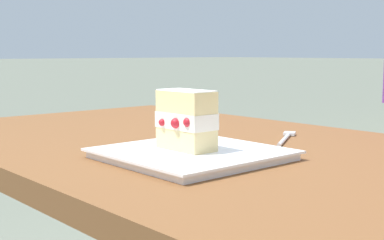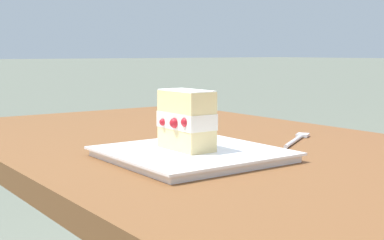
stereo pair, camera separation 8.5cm
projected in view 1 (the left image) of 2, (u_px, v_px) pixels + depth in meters
name	position (u px, v px, depth m)	size (l,w,h in m)	color
patio_table	(226.00, 206.00, 1.02)	(1.49, 0.77, 0.77)	brown
dessert_plate	(192.00, 154.00, 0.90)	(0.27, 0.27, 0.02)	white
cake_slice	(186.00, 120.00, 0.89)	(0.10, 0.06, 0.10)	#EAD18C
dessert_fork	(286.00, 137.00, 1.10)	(0.10, 0.15, 0.01)	silver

